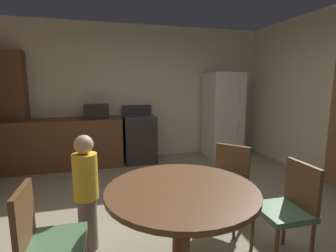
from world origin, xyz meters
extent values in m
plane|color=gray|center=(0.00, 0.00, 0.00)|extent=(14.00, 14.00, 0.00)
cube|color=beige|center=(0.00, 2.99, 1.35)|extent=(5.57, 0.12, 2.70)
cube|color=brown|center=(-1.45, 2.59, 0.45)|extent=(2.07, 0.60, 0.90)
cube|color=brown|center=(-2.27, 2.77, 1.05)|extent=(0.44, 0.36, 2.10)
cube|color=#2D2B28|center=(-0.06, 2.59, 0.45)|extent=(0.60, 0.60, 0.90)
cube|color=#38383D|center=(-0.06, 2.59, 0.91)|extent=(0.60, 0.60, 0.02)
cube|color=#38383D|center=(-0.06, 2.87, 1.01)|extent=(0.60, 0.04, 0.18)
cube|color=silver|center=(1.71, 2.54, 0.88)|extent=(0.68, 0.66, 1.76)
cylinder|color=#B2B2B7|center=(1.89, 2.20, 1.28)|extent=(0.02, 0.02, 0.22)
cylinder|color=#B2B2B7|center=(1.89, 2.20, 0.63)|extent=(0.02, 0.02, 0.30)
cube|color=black|center=(-0.86, 2.59, 1.03)|extent=(0.44, 0.32, 0.26)
cylinder|color=brown|center=(-0.25, -0.58, 0.36)|extent=(0.14, 0.14, 0.72)
cylinder|color=brown|center=(-0.25, -0.58, 0.74)|extent=(1.15, 1.15, 0.04)
cylinder|color=brown|center=(0.42, -0.23, 0.21)|extent=(0.03, 0.03, 0.43)
cylinder|color=brown|center=(0.20, 0.03, 0.21)|extent=(0.03, 0.03, 0.43)
cylinder|color=brown|center=(0.68, -0.01, 0.21)|extent=(0.03, 0.03, 0.43)
cylinder|color=brown|center=(0.46, 0.25, 0.21)|extent=(0.03, 0.03, 0.43)
cube|color=#4C704C|center=(0.44, 0.01, 0.45)|extent=(0.56, 0.56, 0.05)
cube|color=brown|center=(0.58, 0.12, 0.66)|extent=(0.27, 0.31, 0.42)
cylinder|color=brown|center=(0.48, -0.77, 0.21)|extent=(0.03, 0.03, 0.43)
cylinder|color=brown|center=(0.49, -0.43, 0.21)|extent=(0.03, 0.03, 0.43)
cylinder|color=brown|center=(0.82, -0.78, 0.21)|extent=(0.03, 0.03, 0.43)
cylinder|color=brown|center=(0.83, -0.44, 0.21)|extent=(0.03, 0.03, 0.43)
cube|color=#4C704C|center=(0.65, -0.61, 0.45)|extent=(0.41, 0.41, 0.05)
cube|color=brown|center=(0.83, -0.61, 0.66)|extent=(0.05, 0.38, 0.42)
cube|color=#4C704C|center=(-1.16, -0.56, 0.45)|extent=(0.41, 0.41, 0.05)
cube|color=brown|center=(-1.34, -0.55, 0.66)|extent=(0.05, 0.38, 0.42)
cylinder|color=#665B51|center=(-0.97, 0.01, 0.25)|extent=(0.17, 0.17, 0.50)
cylinder|color=gold|center=(-0.97, 0.01, 0.71)|extent=(0.31, 0.31, 0.42)
sphere|color=#D6A884|center=(-0.97, 0.01, 1.00)|extent=(0.17, 0.17, 0.17)
camera|label=1|loc=(-0.84, -2.29, 1.54)|focal=27.16mm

